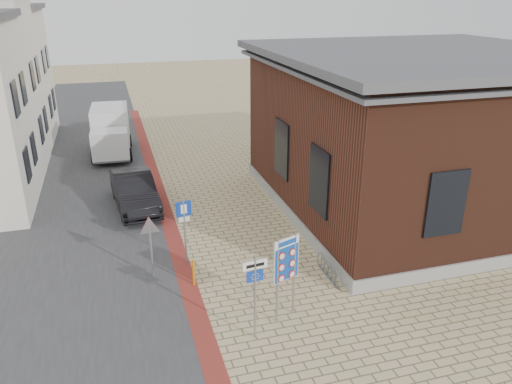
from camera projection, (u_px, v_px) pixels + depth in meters
ground at (274, 329)px, 14.31m from camera, size 120.00×120.00×0.00m
road_strip at (85, 176)px, 26.20m from camera, size 7.00×60.00×0.02m
curb_strip at (163, 204)px, 22.67m from camera, size 0.60×40.00×0.02m
brick_building at (421, 129)px, 21.59m from camera, size 13.00×13.00×6.80m
bike_rack at (328, 270)px, 16.87m from camera, size 0.08×1.80×0.60m
sedan at (134, 191)px, 22.13m from camera, size 2.07×4.86×1.56m
box_truck at (111, 131)px, 29.23m from camera, size 2.39×5.23×2.69m
border_sign at (286, 261)px, 14.18m from camera, size 0.85×0.36×2.63m
essen_sign at (255, 284)px, 13.36m from camera, size 0.70×0.12×2.60m
parking_sign at (184, 220)px, 17.22m from camera, size 0.54×0.12×2.45m
yield_sign at (150, 233)px, 16.35m from camera, size 0.78×0.11×2.19m
bollard at (194, 273)px, 16.29m from camera, size 0.11×0.11×0.94m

